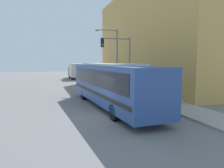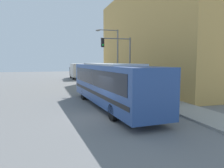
# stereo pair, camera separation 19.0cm
# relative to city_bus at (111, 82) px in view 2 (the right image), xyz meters

# --- Properties ---
(ground_plane) EXTENTS (120.00, 120.00, 0.00)m
(ground_plane) POSITION_rel_city_bus_xyz_m (-1.14, -2.65, -1.86)
(ground_plane) COLOR slate
(sidewalk) EXTENTS (2.68, 70.00, 0.13)m
(sidewalk) POSITION_rel_city_bus_xyz_m (4.70, 17.35, -1.79)
(sidewalk) COLOR gray
(sidewalk) RESTS_ON ground_plane
(building_facade) EXTENTS (6.00, 26.96, 12.90)m
(building_facade) POSITION_rel_city_bus_xyz_m (9.04, 11.83, 4.59)
(building_facade) COLOR tan
(building_facade) RESTS_ON ground_plane
(city_bus) EXTENTS (3.38, 12.59, 3.22)m
(city_bus) POSITION_rel_city_bus_xyz_m (0.00, 0.00, 0.00)
(city_bus) COLOR #2D4C8C
(city_bus) RESTS_ON ground_plane
(delivery_truck) EXTENTS (2.34, 6.97, 2.88)m
(delivery_truck) POSITION_rel_city_bus_xyz_m (1.19, 26.71, -0.28)
(delivery_truck) COLOR silver
(delivery_truck) RESTS_ON ground_plane
(fire_hydrant) EXTENTS (0.22, 0.30, 0.75)m
(fire_hydrant) POSITION_rel_city_bus_xyz_m (3.96, 1.16, -1.36)
(fire_hydrant) COLOR red
(fire_hydrant) RESTS_ON sidewalk
(traffic_light_pole) EXTENTS (3.28, 0.35, 5.72)m
(traffic_light_pole) POSITION_rel_city_bus_xyz_m (3.03, 6.67, 2.17)
(traffic_light_pole) COLOR slate
(traffic_light_pole) RESTS_ON sidewalk
(parking_meter) EXTENTS (0.14, 0.14, 1.36)m
(parking_meter) POSITION_rel_city_bus_xyz_m (3.96, 7.58, -0.81)
(parking_meter) COLOR slate
(parking_meter) RESTS_ON sidewalk
(street_lamp) EXTENTS (2.93, 0.28, 7.14)m
(street_lamp) POSITION_rel_city_bus_xyz_m (3.80, 11.17, 2.56)
(street_lamp) COLOR slate
(street_lamp) RESTS_ON sidewalk
(pedestrian_near_corner) EXTENTS (0.34, 0.34, 1.71)m
(pedestrian_near_corner) POSITION_rel_city_bus_xyz_m (4.58, 9.80, -0.86)
(pedestrian_near_corner) COLOR #23283D
(pedestrian_near_corner) RESTS_ON sidewalk
(pedestrian_mid_block) EXTENTS (0.34, 0.34, 1.60)m
(pedestrian_mid_block) POSITION_rel_city_bus_xyz_m (5.08, 13.24, -0.92)
(pedestrian_mid_block) COLOR #47382D
(pedestrian_mid_block) RESTS_ON sidewalk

